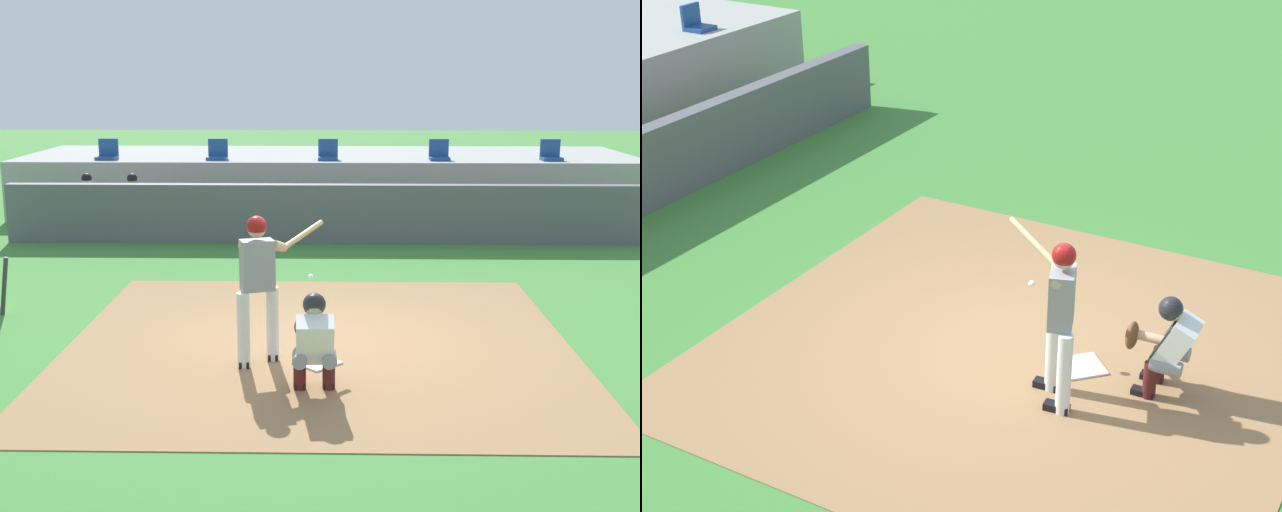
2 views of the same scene
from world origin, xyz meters
The scene contains 6 objects.
ground_plane centered at (0.00, 0.00, 0.00)m, with size 80.00×80.00×0.00m, color #428438.
dirt_infield centered at (0.00, 0.00, 0.01)m, with size 6.40×6.40×0.01m, color #9E754C.
home_plate centered at (0.00, -0.80, 0.02)m, with size 0.44×0.44×0.02m, color white.
batter_at_plate centered at (-0.68, -0.79, 1.04)m, with size 0.99×1.15×1.80m.
catcher_crouched centered at (-0.02, -1.70, 0.61)m, with size 0.49×1.86×1.13m.
stadium_seat_4 centered at (5.20, 9.38, 1.53)m, with size 0.46×0.46×0.48m.
Camera 2 is at (-8.42, -4.01, 5.85)m, focal length 54.64 mm.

